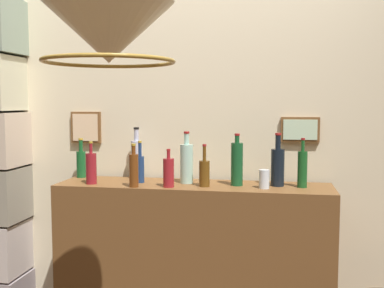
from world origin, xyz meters
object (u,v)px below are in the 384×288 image
(liquor_bottle_vermouth, at_px, (302,168))
(liquor_bottle_sherry, at_px, (134,169))
(liquor_bottle_rum, at_px, (140,168))
(liquor_bottle_vodka, at_px, (169,172))
(liquor_bottle_mezcal, at_px, (204,172))
(liquor_bottle_amaro, at_px, (237,163))
(liquor_bottle_tequila, at_px, (278,166))
(glass_tumbler_rocks, at_px, (264,179))
(pendant_lamp, at_px, (108,34))
(liquor_bottle_bourbon, at_px, (91,168))
(liquor_bottle_gin, at_px, (81,163))
(liquor_bottle_whiskey, at_px, (187,163))
(liquor_bottle_rye, at_px, (137,158))

(liquor_bottle_vermouth, distance_m, liquor_bottle_sherry, 0.99)
(liquor_bottle_rum, bearing_deg, liquor_bottle_vodka, -29.67)
(liquor_bottle_sherry, xyz_separation_m, liquor_bottle_vodka, (0.20, 0.04, -0.02))
(liquor_bottle_mezcal, bearing_deg, liquor_bottle_vodka, -164.76)
(liquor_bottle_amaro, bearing_deg, liquor_bottle_tequila, 6.10)
(glass_tumbler_rocks, bearing_deg, liquor_bottle_sherry, -172.97)
(liquor_bottle_vodka, relative_size, pendant_lamp, 0.38)
(liquor_bottle_bourbon, distance_m, liquor_bottle_gin, 0.27)
(liquor_bottle_whiskey, height_order, liquor_bottle_vermouth, liquor_bottle_whiskey)
(liquor_bottle_sherry, bearing_deg, liquor_bottle_gin, 148.17)
(liquor_bottle_rye, height_order, liquor_bottle_sherry, liquor_bottle_rye)
(liquor_bottle_rum, height_order, liquor_bottle_mezcal, liquor_bottle_rum)
(liquor_bottle_rye, distance_m, liquor_bottle_vermouth, 1.06)
(liquor_bottle_rye, height_order, liquor_bottle_amaro, liquor_bottle_rye)
(glass_tumbler_rocks, bearing_deg, liquor_bottle_rye, 165.60)
(liquor_bottle_whiskey, bearing_deg, liquor_bottle_tequila, -0.02)
(liquor_bottle_tequila, relative_size, pendant_lamp, 0.53)
(liquor_bottle_whiskey, height_order, liquor_bottle_vodka, liquor_bottle_whiskey)
(liquor_bottle_gin, bearing_deg, liquor_bottle_rum, -15.61)
(liquor_bottle_amaro, bearing_deg, liquor_bottle_vermouth, 0.44)
(liquor_bottle_amaro, xyz_separation_m, glass_tumbler_rocks, (0.16, -0.07, -0.08))
(liquor_bottle_whiskey, relative_size, liquor_bottle_vodka, 1.42)
(liquor_bottle_rye, distance_m, liquor_bottle_gin, 0.38)
(liquor_bottle_rum, distance_m, glass_tumbler_rocks, 0.76)
(liquor_bottle_vermouth, relative_size, liquor_bottle_vodka, 1.29)
(liquor_bottle_rye, height_order, glass_tumbler_rocks, liquor_bottle_rye)
(liquor_bottle_rum, distance_m, liquor_bottle_vermouth, 0.98)
(liquor_bottle_rum, height_order, liquor_bottle_vodka, liquor_bottle_rum)
(liquor_bottle_whiskey, distance_m, liquor_bottle_sherry, 0.34)
(pendant_lamp, bearing_deg, liquor_bottle_amaro, 66.54)
(liquor_bottle_vermouth, bearing_deg, liquor_bottle_rum, -179.50)
(liquor_bottle_gin, relative_size, liquor_bottle_sherry, 1.02)
(liquor_bottle_tequila, height_order, liquor_bottle_vodka, liquor_bottle_tequila)
(liquor_bottle_whiskey, height_order, glass_tumbler_rocks, liquor_bottle_whiskey)
(liquor_bottle_amaro, xyz_separation_m, liquor_bottle_sherry, (-0.59, -0.16, -0.03))
(liquor_bottle_tequila, relative_size, liquor_bottle_vermouth, 1.09)
(glass_tumbler_rocks, bearing_deg, liquor_bottle_gin, 171.22)
(liquor_bottle_vermouth, height_order, liquor_bottle_sherry, liquor_bottle_vermouth)
(liquor_bottle_gin, bearing_deg, liquor_bottle_sherry, -31.83)
(liquor_bottle_bourbon, bearing_deg, liquor_bottle_sherry, -11.68)
(liquor_bottle_rye, distance_m, pendant_lamp, 1.32)
(liquor_bottle_vodka, bearing_deg, liquor_bottle_rye, 135.72)
(liquor_bottle_whiskey, distance_m, pendant_lamp, 1.20)
(liquor_bottle_whiskey, xyz_separation_m, liquor_bottle_vodka, (-0.08, -0.15, -0.04))
(liquor_bottle_rum, xyz_separation_m, liquor_bottle_vermouth, (0.98, 0.01, 0.02))
(liquor_bottle_tequila, height_order, liquor_bottle_sherry, liquor_bottle_tequila)
(liquor_bottle_bourbon, relative_size, pendant_lamp, 0.44)
(liquor_bottle_rum, xyz_separation_m, glass_tumbler_rocks, (0.76, -0.06, -0.04))
(glass_tumbler_rocks, distance_m, pendant_lamp, 1.30)
(liquor_bottle_rum, xyz_separation_m, liquor_bottle_amaro, (0.60, 0.01, 0.04))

